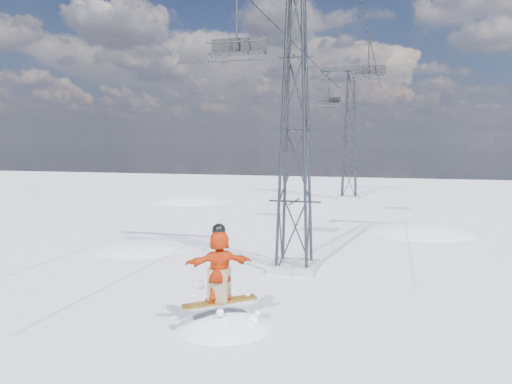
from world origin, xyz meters
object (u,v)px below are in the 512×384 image
Objects in this scene: lift_tower_near at (295,131)px; lift_tower_far at (350,137)px; snowboarder_jump at (224,382)px; lift_chair_near at (237,48)px.

lift_tower_far is at bearing 90.00° from lift_tower_near.
lift_tower_far reaches higher than snowboarder_jump.
snowboarder_jump is at bearing -96.43° from lift_tower_near.
snowboarder_jump is (-0.72, -6.43, -7.07)m from lift_tower_near.
lift_tower_far is 25.65m from lift_chair_near.
lift_tower_near is 25.00m from lift_tower_far.
lift_tower_near reaches higher than snowboarder_jump.
lift_chair_near is at bearing -94.96° from lift_tower_far.
lift_tower_far is 32.22m from snowboarder_jump.
lift_tower_near is 1.66× the size of snowboarder_jump.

